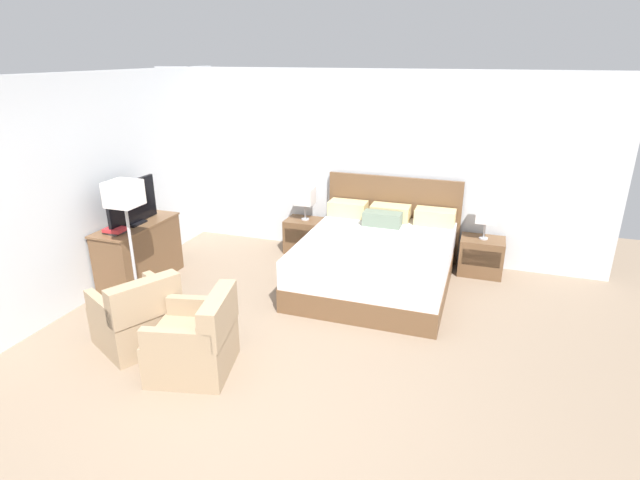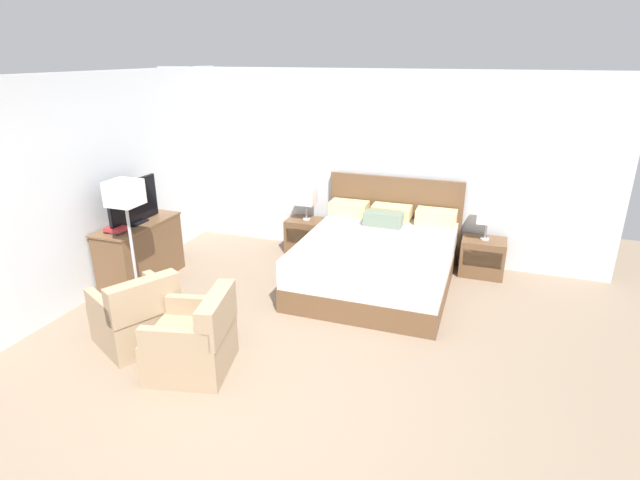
{
  "view_description": "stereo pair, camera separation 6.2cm",
  "coord_description": "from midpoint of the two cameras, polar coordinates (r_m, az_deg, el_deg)",
  "views": [
    {
      "loc": [
        1.61,
        -2.92,
        2.71
      ],
      "look_at": [
        -0.07,
        2.02,
        0.75
      ],
      "focal_mm": 28.0,
      "sensor_mm": 36.0,
      "label": 1
    },
    {
      "loc": [
        1.67,
        -2.9,
        2.71
      ],
      "look_at": [
        -0.07,
        2.02,
        0.75
      ],
      "focal_mm": 28.0,
      "sensor_mm": 36.0,
      "label": 2
    }
  ],
  "objects": [
    {
      "name": "book_blue_cover",
      "position": [
        6.18,
        -22.63,
        1.11
      ],
      "size": [
        0.23,
        0.19,
        0.04
      ],
      "primitive_type": "cube",
      "rotation": [
        0.0,
        0.0,
        0.04
      ],
      "color": "#B7282D",
      "rests_on": "book_red_cover"
    },
    {
      "name": "tv",
      "position": [
        6.38,
        -20.93,
        3.9
      ],
      "size": [
        0.18,
        0.83,
        0.53
      ],
      "color": "black",
      "rests_on": "dresser"
    },
    {
      "name": "ground_plane",
      "position": [
        4.3,
        -8.69,
        -18.75
      ],
      "size": [
        11.0,
        11.0,
        0.0
      ],
      "primitive_type": "plane",
      "color": "#84705B"
    },
    {
      "name": "armchair_companion",
      "position": [
        4.69,
        -14.34,
        -11.28
      ],
      "size": [
        0.82,
        0.82,
        0.76
      ],
      "color": "#9E8466",
      "rests_on": "ground"
    },
    {
      "name": "floor_lamp",
      "position": [
        5.57,
        -21.67,
        3.7
      ],
      "size": [
        0.3,
        0.3,
        1.48
      ],
      "color": "#B7B7BC",
      "rests_on": "ground"
    },
    {
      "name": "table_lamp_right",
      "position": [
        6.58,
        18.23,
        2.92
      ],
      "size": [
        0.25,
        0.25,
        0.47
      ],
      "color": "#B7B7BC",
      "rests_on": "nightstand_right"
    },
    {
      "name": "table_lamp_left",
      "position": [
        7.01,
        -1.98,
        5.01
      ],
      "size": [
        0.25,
        0.25,
        0.47
      ],
      "color": "#B7B7BC",
      "rests_on": "nightstand_left"
    },
    {
      "name": "nightstand_left",
      "position": [
        7.19,
        -1.93,
        0.51
      ],
      "size": [
        0.55,
        0.4,
        0.48
      ],
      "color": "brown",
      "rests_on": "ground"
    },
    {
      "name": "dresser",
      "position": [
        6.58,
        -20.2,
        -1.31
      ],
      "size": [
        0.48,
        1.14,
        0.77
      ],
      "color": "brown",
      "rests_on": "ground"
    },
    {
      "name": "bed",
      "position": [
        6.16,
        6.21,
        -2.19
      ],
      "size": [
        1.82,
        2.06,
        1.16
      ],
      "color": "brown",
      "rests_on": "ground"
    },
    {
      "name": "wall_back",
      "position": [
        6.95,
        4.83,
        8.52
      ],
      "size": [
        6.44,
        0.06,
        2.52
      ],
      "primitive_type": "cube",
      "color": "silver",
      "rests_on": "ground"
    },
    {
      "name": "armchair_by_window",
      "position": [
        5.23,
        -20.43,
        -8.41
      ],
      "size": [
        0.92,
        0.92,
        0.76
      ],
      "color": "#9E8466",
      "rests_on": "ground"
    },
    {
      "name": "wall_left",
      "position": [
        6.34,
        -24.62,
        5.53
      ],
      "size": [
        0.06,
        5.47,
        2.52
      ],
      "primitive_type": "cube",
      "color": "silver",
      "rests_on": "ground"
    },
    {
      "name": "nightstand_right",
      "position": [
        6.77,
        17.69,
        -1.79
      ],
      "size": [
        0.55,
        0.4,
        0.48
      ],
      "color": "brown",
      "rests_on": "ground"
    },
    {
      "name": "book_red_cover",
      "position": [
        6.2,
        -22.73,
        0.84
      ],
      "size": [
        0.24,
        0.2,
        0.03
      ],
      "primitive_type": "cube",
      "rotation": [
        0.0,
        0.0,
        -0.18
      ],
      "color": "#383333",
      "rests_on": "dresser"
    }
  ]
}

